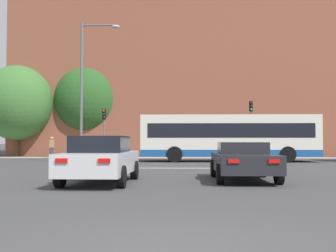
# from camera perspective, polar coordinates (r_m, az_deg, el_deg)

# --- Properties ---
(ground_plane) EXTENTS (400.00, 400.00, 0.00)m
(ground_plane) POSITION_cam_1_polar(r_m,az_deg,el_deg) (5.34, 0.33, -16.41)
(ground_plane) COLOR #3D3D3F
(stop_line_strip) EXTENTS (8.90, 0.30, 0.01)m
(stop_line_strip) POSITION_cam_1_polar(r_m,az_deg,el_deg) (20.73, 1.62, -5.72)
(stop_line_strip) COLOR silver
(stop_line_strip) RESTS_ON ground_plane
(far_pavement) EXTENTS (69.89, 2.50, 0.01)m
(far_pavement) POSITION_cam_1_polar(r_m,az_deg,el_deg) (33.78, 1.79, -4.31)
(far_pavement) COLOR #A09B91
(far_pavement) RESTS_ON ground_plane
(brick_civic_building) EXTENTS (35.90, 13.51, 25.76)m
(brick_civic_building) POSITION_cam_1_polar(r_m,az_deg,el_deg) (43.59, 5.02, 8.49)
(brick_civic_building) COLOR brown
(brick_civic_building) RESTS_ON ground_plane
(car_saloon_left) EXTENTS (2.04, 4.53, 1.48)m
(car_saloon_left) POSITION_cam_1_polar(r_m,az_deg,el_deg) (13.48, -9.08, -4.44)
(car_saloon_left) COLOR silver
(car_saloon_left) RESTS_ON ground_plane
(car_roadster_right) EXTENTS (2.01, 4.38, 1.29)m
(car_roadster_right) POSITION_cam_1_polar(r_m,az_deg,el_deg) (14.48, 10.13, -4.67)
(car_roadster_right) COLOR #232328
(car_roadster_right) RESTS_ON ground_plane
(bus_crossing_lead) EXTENTS (11.34, 2.64, 3.00)m
(bus_crossing_lead) POSITION_cam_1_polar(r_m,az_deg,el_deg) (27.66, 8.23, -1.46)
(bus_crossing_lead) COLOR silver
(bus_crossing_lead) RESTS_ON ground_plane
(traffic_light_far_right) EXTENTS (0.26, 0.31, 4.46)m
(traffic_light_far_right) POSITION_cam_1_polar(r_m,az_deg,el_deg) (33.51, 11.19, 0.81)
(traffic_light_far_right) COLOR slate
(traffic_light_far_right) RESTS_ON ground_plane
(traffic_light_far_left) EXTENTS (0.26, 0.31, 3.83)m
(traffic_light_far_left) POSITION_cam_1_polar(r_m,az_deg,el_deg) (33.34, -8.66, 0.14)
(traffic_light_far_left) COLOR slate
(traffic_light_far_left) RESTS_ON ground_plane
(street_lamp_junction) EXTENTS (2.36, 0.36, 8.41)m
(street_lamp_junction) POSITION_cam_1_polar(r_m,az_deg,el_deg) (25.67, -10.84, 6.35)
(street_lamp_junction) COLOR slate
(street_lamp_junction) RESTS_ON ground_plane
(pedestrian_waiting) EXTENTS (0.45, 0.35, 1.69)m
(pedestrian_waiting) POSITION_cam_1_polar(r_m,az_deg,el_deg) (34.83, -15.49, -2.55)
(pedestrian_waiting) COLOR #333851
(pedestrian_waiting) RESTS_ON ground_plane
(pedestrian_walking_east) EXTENTS (0.45, 0.41, 1.82)m
(pedestrian_walking_east) POSITION_cam_1_polar(r_m,az_deg,el_deg) (34.60, 16.25, -2.39)
(pedestrian_walking_east) COLOR brown
(pedestrian_walking_east) RESTS_ON ground_plane
(tree_kerbside) EXTENTS (6.18, 6.18, 7.91)m
(tree_kerbside) POSITION_cam_1_polar(r_m,az_deg,el_deg) (38.87, -19.77, 2.98)
(tree_kerbside) COLOR #4C3823
(tree_kerbside) RESTS_ON ground_plane
(tree_distant) EXTENTS (6.21, 6.21, 8.29)m
(tree_distant) POSITION_cam_1_polar(r_m,az_deg,el_deg) (39.13, -10.84, 3.39)
(tree_distant) COLOR #4C3823
(tree_distant) RESTS_ON ground_plane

